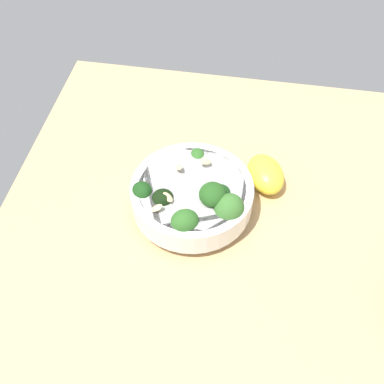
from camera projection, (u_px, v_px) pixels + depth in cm
name	position (u px, v px, depth cm)	size (l,w,h in cm)	color
ground_plane	(227.00, 229.00, 75.70)	(69.78, 69.78, 3.16)	tan
bowl_of_broccoli	(193.00, 196.00, 73.16)	(18.16, 18.41, 8.35)	white
lemon_wedge	(266.00, 174.00, 77.77)	(7.79, 5.43, 4.29)	yellow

